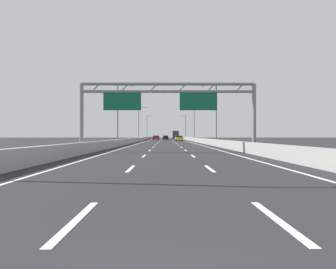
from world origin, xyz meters
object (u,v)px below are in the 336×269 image
Objects in this scene: streetlamp_right_distant at (185,126)px; box_truck at (176,135)px; black_car at (166,138)px; streetlamp_left_distant at (148,126)px; sign_gantry at (166,99)px; streetlamp_left_mid at (119,111)px; silver_car at (179,138)px; streetlamp_left_far at (140,121)px; green_car at (166,138)px; streetlamp_right_mid at (215,111)px; streetlamp_right_far at (193,121)px; yellow_car at (179,138)px; red_car at (156,138)px; blue_car at (157,137)px.

box_truck is at bearing 171.26° from streetlamp_right_distant.
streetlamp_left_distant is at bearing 106.07° from black_car.
sign_gantry is 100.77m from streetlamp_right_distant.
sign_gantry is at bearing -71.10° from streetlamp_left_mid.
streetlamp_left_far is at bearing -163.94° from silver_car.
streetlamp_left_distant is at bearing 106.77° from silver_car.
green_car is at bearing 98.99° from silver_car.
streetlamp_right_far is (0.00, 39.57, 0.00)m from streetlamp_right_mid.
streetlamp_right_distant is 1.20× the size of box_truck.
streetlamp_right_distant is 2.16× the size of green_car.
streetlamp_left_far is 1.00× the size of streetlamp_right_far.
streetlamp_right_far is at bearing 0.00° from streetlamp_left_far.
black_car is at bearing 117.98° from streetlamp_right_far.
yellow_car is (10.83, -3.51, -4.65)m from streetlamp_left_far.
streetlamp_left_distant is (-7.30, 100.48, 0.59)m from sign_gantry.
streetlamp_right_distant reaches higher than red_car.
streetlamp_left_mid reaches higher than black_car.
streetlamp_left_distant is at bearing 100.68° from streetlamp_right_mid.
streetlamp_left_far is at bearing -94.61° from blue_car.
sign_gantry is 61.39m from streetlamp_right_far.
streetlamp_left_distant is at bearing 180.00° from streetlamp_right_distant.
blue_car is at bearing 146.11° from box_truck.
streetlamp_right_distant is 43.53m from yellow_car.
sign_gantry is 75.54m from black_car.
sign_gantry is 64.30m from silver_car.
streetlamp_right_far is 7.13m from yellow_car.
streetlamp_right_mid is 42.30m from streetlamp_left_far.
black_car is at bearing 63.56° from streetlamp_left_far.
streetlamp_right_far is at bearing 40.60° from yellow_car.
streetlamp_right_distant is at bearing -26.60° from blue_car.
streetlamp_left_distant is 2.16× the size of red_car.
box_truck is (3.90, 101.05, -3.06)m from sign_gantry.
streetlamp_right_far is 1.00× the size of streetlamp_right_distant.
box_truck reaches higher than blue_car.
streetlamp_left_mid is 1.20× the size of box_truck.
green_car is 29.85m from yellow_car.
green_car is at bearing 89.41° from black_car.
box_truck is at bearing 89.64° from silver_car.
green_car is at bearing 96.59° from streetlamp_right_mid.
streetlamp_right_far is at bearing 69.33° from streetlamp_left_mid.
streetlamp_right_distant is at bearing 90.00° from streetlamp_right_far.
streetlamp_right_mid and streetlamp_right_far have the same top height.
streetlamp_right_mid and streetlamp_left_distant have the same top height.
streetlamp_right_mid is 2.06× the size of black_car.
streetlamp_right_mid is at bearing -81.89° from black_car.
red_car is 26.62m from box_truck.
black_car is 25.95m from box_truck.
streetlamp_right_mid is 1.20× the size of box_truck.
streetlamp_right_far is (14.93, 39.57, 0.00)m from streetlamp_left_mid.
box_truck is (3.99, 25.63, 1.00)m from black_car.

